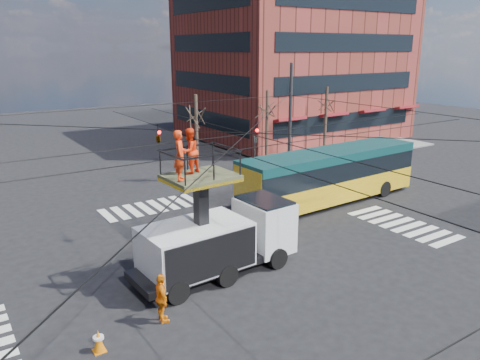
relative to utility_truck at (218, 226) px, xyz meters
name	(u,v)px	position (x,y,z in m)	size (l,w,h in m)	color
ground	(247,273)	(0.91, -0.73, -2.03)	(120.00, 120.00, 0.00)	black
sidewalk_ne	(301,139)	(21.91, 20.27, -1.97)	(18.00, 18.00, 0.12)	slate
crosswalks	(247,273)	(0.91, -0.73, -2.02)	(22.40, 22.40, 0.02)	silver
building_ne	(292,68)	(22.88, 23.24, 4.97)	(20.06, 16.06, 14.00)	maroon
overhead_network	(240,172)	(0.84, -0.33, 2.25)	(24.24, 24.24, 8.00)	#2D2D30
tree_a	(196,115)	(5.91, 12.77, 2.59)	(2.00, 2.00, 6.00)	#382B21
tree_b	(267,109)	(11.91, 12.77, 2.59)	(2.00, 2.00, 6.00)	#382B21
tree_c	(326,104)	(17.91, 12.77, 2.59)	(2.00, 2.00, 6.00)	#382B21
utility_truck	(218,226)	(0.00, 0.00, 0.00)	(7.11, 2.94, 6.20)	black
city_bus	(330,175)	(10.25, 4.20, -0.31)	(12.38, 3.01, 3.20)	#C48D12
traffic_cone	(99,341)	(-5.81, -2.53, -1.66)	(0.36, 0.36, 0.75)	orange
worker_ground	(162,298)	(-3.50, -2.11, -1.15)	(1.04, 0.43, 1.77)	orange
flagger	(283,226)	(4.10, 0.91, -1.17)	(1.12, 0.64, 1.73)	orange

